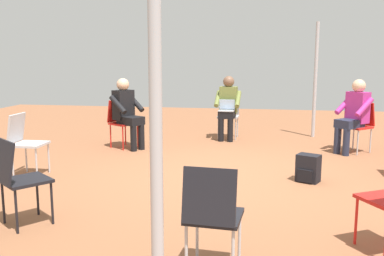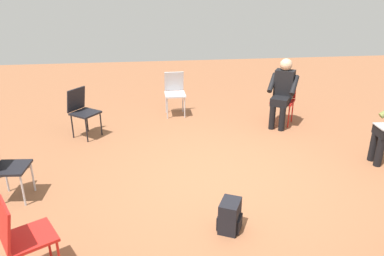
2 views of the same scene
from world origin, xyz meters
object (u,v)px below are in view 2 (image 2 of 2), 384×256
object	(u,v)px
chair_north	(175,90)
person_in_black	(283,89)
chair_northeast	(284,97)
chair_west	(4,164)
chair_northwest	(82,109)
backpack_near_laptop_user	(230,217)
chair_southwest	(22,234)

from	to	relation	value
chair_north	person_in_black	world-z (taller)	person_in_black
chair_northeast	person_in_black	size ratio (longest dim) A/B	0.69
chair_west	chair_northwest	xyz separation A→B (m)	(0.65, 1.93, 0.00)
chair_northwest	person_in_black	distance (m)	3.58
chair_west	backpack_near_laptop_user	bearing A→B (deg)	74.76
chair_west	chair_northeast	bearing A→B (deg)	121.13
chair_west	chair_northeast	world-z (taller)	same
person_in_black	backpack_near_laptop_user	size ratio (longest dim) A/B	3.44
chair_north	backpack_near_laptop_user	world-z (taller)	chair_north
chair_northwest	chair_southwest	world-z (taller)	same
chair_northeast	chair_southwest	size ratio (longest dim) A/B	1.00
chair_west	chair_southwest	distance (m)	1.56
chair_northwest	person_in_black	world-z (taller)	person_in_black
person_in_black	backpack_near_laptop_user	xyz separation A→B (m)	(-1.60, -2.96, -0.54)
chair_southwest	backpack_near_laptop_user	world-z (taller)	chair_southwest
chair_north	chair_northeast	size ratio (longest dim) A/B	1.00
chair_northeast	chair_northwest	bearing A→B (deg)	35.46
chair_northwest	backpack_near_laptop_user	size ratio (longest dim) A/B	2.36
chair_northeast	chair_west	bearing A→B (deg)	58.45
chair_north	chair_west	world-z (taller)	same
chair_north	chair_northeast	bearing A→B (deg)	160.31
chair_northwest	person_in_black	bearing A→B (deg)	129.36
chair_southwest	chair_northeast	bearing A→B (deg)	104.53
chair_southwest	chair_northwest	bearing A→B (deg)	149.89
chair_north	chair_southwest	world-z (taller)	same
chair_southwest	chair_west	bearing A→B (deg)	173.76
person_in_black	backpack_near_laptop_user	bearing A→B (deg)	93.45
chair_northwest	person_in_black	xyz separation A→B (m)	(3.58, 0.09, 0.20)
chair_southwest	backpack_near_laptop_user	bearing A→B (deg)	73.98
chair_north	chair_west	xyz separation A→B (m)	(-2.31, -2.84, 0.00)
chair_west	chair_northeast	distance (m)	4.82
chair_northeast	chair_northwest	world-z (taller)	same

